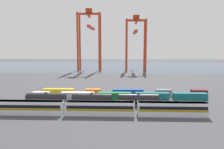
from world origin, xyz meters
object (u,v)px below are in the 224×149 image
at_px(passenger_train, 100,108).
at_px(freight_tank_row, 92,99).
at_px(shipping_container_5, 59,92).
at_px(gantry_crane_west, 90,34).
at_px(shipping_container_8, 163,93).
at_px(gantry_crane_central, 136,37).
at_px(shipping_container_2, 115,96).
at_px(shipping_container_0, 41,95).

distance_m(passenger_train, freight_tank_row, 10.57).
xyz_separation_m(shipping_container_5, gantry_crane_west, (-0.39, 95.00, 27.86)).
height_order(passenger_train, shipping_container_5, passenger_train).
height_order(passenger_train, freight_tank_row, freight_tank_row).
bearing_deg(shipping_container_5, passenger_train, -53.24).
height_order(shipping_container_8, gantry_crane_central, gantry_crane_central).
relative_size(passenger_train, shipping_container_2, 4.92).
distance_m(passenger_train, gantry_crane_central, 123.88).
bearing_deg(gantry_crane_west, shipping_container_8, -66.32).
bearing_deg(shipping_container_2, shipping_container_8, 18.46).
distance_m(shipping_container_8, gantry_crane_central, 98.27).
relative_size(shipping_container_8, gantry_crane_central, 0.14).
distance_m(shipping_container_0, shipping_container_2, 27.21).
relative_size(passenger_train, gantry_crane_west, 1.23).
height_order(freight_tank_row, gantry_crane_central, gantry_crane_central).
relative_size(shipping_container_2, gantry_crane_central, 0.28).
height_order(freight_tank_row, gantry_crane_west, gantry_crane_west).
height_order(shipping_container_5, gantry_crane_central, gantry_crane_central).
xyz_separation_m(passenger_train, freight_tank_row, (-3.62, 9.93, -0.08)).
bearing_deg(shipping_container_5, gantry_crane_central, 69.06).
distance_m(shipping_container_8, gantry_crane_west, 107.41).
relative_size(shipping_container_0, gantry_crane_west, 0.13).
xyz_separation_m(gantry_crane_west, gantry_crane_central, (36.73, -0.05, -3.03)).
xyz_separation_m(passenger_train, gantry_crane_west, (-19.31, 120.34, 27.01)).
distance_m(shipping_container_2, gantry_crane_west, 107.50).
bearing_deg(passenger_train, gantry_crane_west, 99.12).
distance_m(passenger_train, shipping_container_8, 33.79).
height_order(gantry_crane_west, gantry_crane_central, gantry_crane_west).
relative_size(freight_tank_row, shipping_container_0, 7.14).
bearing_deg(passenger_train, shipping_container_2, 79.51).
height_order(freight_tank_row, shipping_container_5, freight_tank_row).
relative_size(passenger_train, shipping_container_8, 9.86).
height_order(shipping_container_5, shipping_container_8, same).
xyz_separation_m(freight_tank_row, gantry_crane_central, (21.03, 110.36, 24.06)).
relative_size(passenger_train, freight_tank_row, 1.38).
xyz_separation_m(passenger_train, shipping_container_2, (3.53, 19.05, -0.84)).
bearing_deg(freight_tank_row, shipping_container_2, 51.93).
bearing_deg(passenger_train, gantry_crane_central, 81.76).
relative_size(shipping_container_0, shipping_container_2, 0.50).
xyz_separation_m(passenger_train, shipping_container_5, (-18.92, 25.33, -0.84)).
bearing_deg(passenger_train, shipping_container_5, 126.76).
distance_m(freight_tank_row, shipping_container_0, 22.06).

